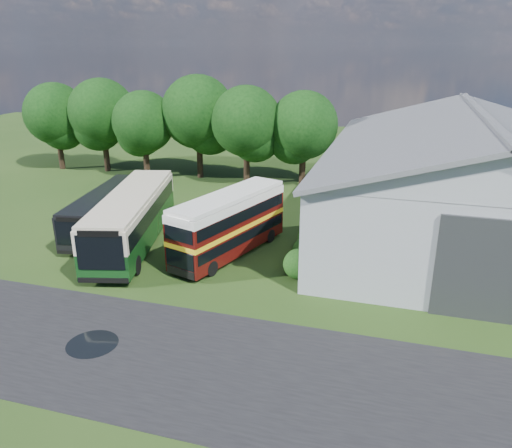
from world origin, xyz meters
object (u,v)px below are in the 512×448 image
(storage_shed, at_px, (472,173))
(bus_maroon_double, at_px, (229,225))
(bus_green_single, at_px, (133,218))
(bus_dark_single, at_px, (106,210))

(storage_shed, xyz_separation_m, bus_maroon_double, (-14.09, -8.06, -2.26))
(bus_green_single, bearing_deg, bus_dark_single, 135.02)
(bus_green_single, bearing_deg, storage_shed, 7.69)
(bus_maroon_double, distance_m, bus_dark_single, 9.57)
(bus_dark_single, bearing_deg, bus_maroon_double, -18.19)
(bus_maroon_double, bearing_deg, bus_dark_single, -171.48)
(storage_shed, relative_size, bus_maroon_double, 2.71)
(bus_green_single, xyz_separation_m, bus_dark_single, (-3.09, 1.81, -0.37))
(bus_maroon_double, bearing_deg, bus_green_single, -159.62)
(storage_shed, xyz_separation_m, bus_dark_single, (-23.52, -6.55, -2.72))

